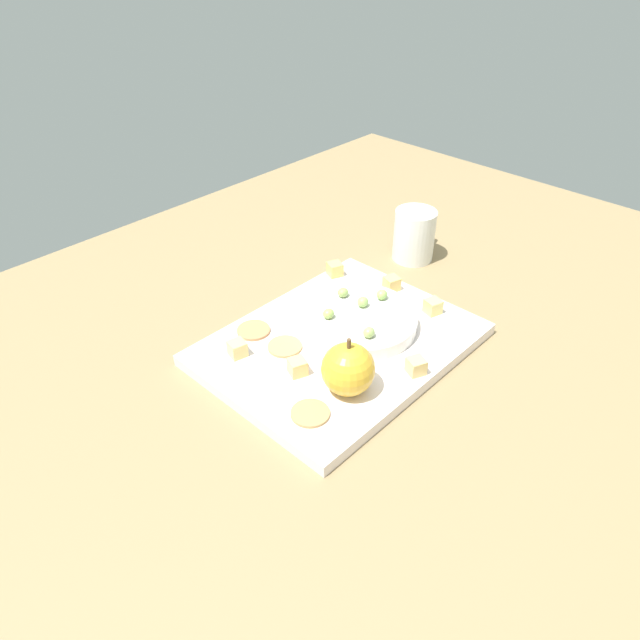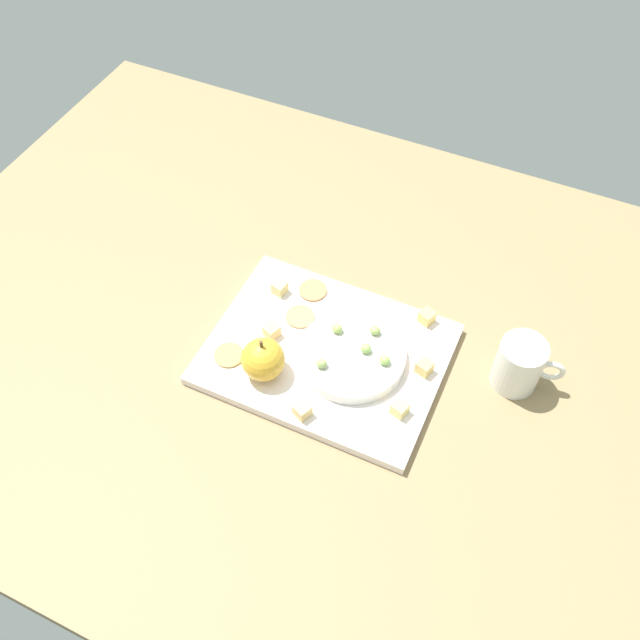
# 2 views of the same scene
# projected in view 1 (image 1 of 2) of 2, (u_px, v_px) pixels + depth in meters

# --- Properties ---
(table) EXTENTS (1.46, 1.02, 0.03)m
(table) POSITION_uv_depth(u_px,v_px,m) (323.00, 352.00, 0.82)
(table) COLOR #8B744E
(table) RESTS_ON ground
(platter) EXTENTS (0.35, 0.27, 0.02)m
(platter) POSITION_uv_depth(u_px,v_px,m) (340.00, 344.00, 0.80)
(platter) COLOR white
(platter) RESTS_ON table
(serving_dish) EXTENTS (0.16, 0.16, 0.02)m
(serving_dish) POSITION_uv_depth(u_px,v_px,m) (359.00, 320.00, 0.81)
(serving_dish) COLOR silver
(serving_dish) RESTS_ON platter
(apple_whole) EXTENTS (0.06, 0.06, 0.06)m
(apple_whole) POSITION_uv_depth(u_px,v_px,m) (348.00, 369.00, 0.69)
(apple_whole) COLOR gold
(apple_whole) RESTS_ON platter
(apple_stem) EXTENTS (0.01, 0.01, 0.01)m
(apple_stem) POSITION_uv_depth(u_px,v_px,m) (349.00, 343.00, 0.67)
(apple_stem) COLOR brown
(apple_stem) RESTS_ON apple_whole
(cheese_cube_0) EXTENTS (0.02, 0.02, 0.02)m
(cheese_cube_0) POSITION_uv_depth(u_px,v_px,m) (237.00, 349.00, 0.76)
(cheese_cube_0) COLOR #E0C876
(cheese_cube_0) RESTS_ON platter
(cheese_cube_1) EXTENTS (0.03, 0.03, 0.02)m
(cheese_cube_1) POSITION_uv_depth(u_px,v_px,m) (335.00, 269.00, 0.92)
(cheese_cube_1) COLOR #F1C766
(cheese_cube_1) RESTS_ON platter
(cheese_cube_2) EXTENTS (0.03, 0.03, 0.02)m
(cheese_cube_2) POSITION_uv_depth(u_px,v_px,m) (298.00, 367.00, 0.73)
(cheese_cube_2) COLOR #F2C273
(cheese_cube_2) RESTS_ON platter
(cheese_cube_3) EXTENTS (0.03, 0.03, 0.02)m
(cheese_cube_3) POSITION_uv_depth(u_px,v_px,m) (416.00, 366.00, 0.73)
(cheese_cube_3) COLOR #E6C475
(cheese_cube_3) RESTS_ON platter
(cheese_cube_4) EXTENTS (0.03, 0.03, 0.02)m
(cheese_cube_4) POSITION_uv_depth(u_px,v_px,m) (433.00, 306.00, 0.84)
(cheese_cube_4) COLOR #E1D073
(cheese_cube_4) RESTS_ON platter
(cheese_cube_5) EXTENTS (0.03, 0.03, 0.02)m
(cheese_cube_5) POSITION_uv_depth(u_px,v_px,m) (394.00, 284.00, 0.89)
(cheese_cube_5) COLOR #F0C567
(cheese_cube_5) RESTS_ON platter
(cracker_0) EXTENTS (0.05, 0.05, 0.00)m
(cracker_0) POSITION_uv_depth(u_px,v_px,m) (310.00, 413.00, 0.68)
(cracker_0) COLOR tan
(cracker_0) RESTS_ON platter
(cracker_1) EXTENTS (0.05, 0.05, 0.00)m
(cracker_1) POSITION_uv_depth(u_px,v_px,m) (254.00, 330.00, 0.81)
(cracker_1) COLOR tan
(cracker_1) RESTS_ON platter
(cracker_2) EXTENTS (0.05, 0.05, 0.00)m
(cracker_2) POSITION_uv_depth(u_px,v_px,m) (285.00, 347.00, 0.78)
(cracker_2) COLOR tan
(cracker_2) RESTS_ON platter
(grape_0) EXTENTS (0.02, 0.01, 0.01)m
(grape_0) POSITION_uv_depth(u_px,v_px,m) (328.00, 313.00, 0.80)
(grape_0) COLOR #99B958
(grape_0) RESTS_ON serving_dish
(grape_1) EXTENTS (0.02, 0.01, 0.01)m
(grape_1) POSITION_uv_depth(u_px,v_px,m) (343.00, 293.00, 0.84)
(grape_1) COLOR #8EAB57
(grape_1) RESTS_ON serving_dish
(grape_2) EXTENTS (0.02, 0.01, 0.01)m
(grape_2) POSITION_uv_depth(u_px,v_px,m) (382.00, 295.00, 0.83)
(grape_2) COLOR #98C45D
(grape_2) RESTS_ON serving_dish
(grape_3) EXTENTS (0.02, 0.01, 0.01)m
(grape_3) POSITION_uv_depth(u_px,v_px,m) (363.00, 302.00, 0.82)
(grape_3) COLOR #95BC5D
(grape_3) RESTS_ON serving_dish
(grape_4) EXTENTS (0.02, 0.01, 0.01)m
(grape_4) POSITION_uv_depth(u_px,v_px,m) (369.00, 332.00, 0.76)
(grape_4) COLOR #95B162
(grape_4) RESTS_ON serving_dish
(cup) EXTENTS (0.10, 0.07, 0.09)m
(cup) POSITION_uv_depth(u_px,v_px,m) (414.00, 235.00, 0.98)
(cup) COLOR white
(cup) RESTS_ON table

